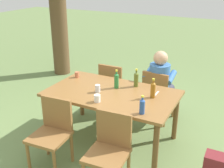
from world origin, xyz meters
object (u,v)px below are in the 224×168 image
(chair_far_right, at_px, (157,93))
(bottle_green, at_px, (116,80))
(chair_near_left, at_px, (53,130))
(bottle_olive, at_px, (136,79))
(bottle_amber, at_px, (153,89))
(chair_near_right, at_px, (110,147))
(dining_table, at_px, (112,97))
(table_knife, at_px, (155,95))
(cup_terracotta, at_px, (77,75))
(chair_far_left, at_px, (113,85))
(person_in_white_shirt, at_px, (160,82))
(cup_white, at_px, (97,98))
(bottle_blue, at_px, (142,106))
(cup_glass, at_px, (98,89))

(chair_far_right, xyz_separation_m, bottle_green, (-0.40, -0.65, 0.38))
(chair_near_left, xyz_separation_m, bottle_olive, (0.62, 1.16, 0.38))
(chair_near_left, xyz_separation_m, bottle_amber, (0.96, 0.91, 0.38))
(chair_near_right, distance_m, bottle_green, 1.13)
(dining_table, distance_m, bottle_olive, 0.45)
(bottle_olive, height_order, table_knife, bottle_olive)
(chair_near_left, bearing_deg, table_knife, 45.69)
(chair_near_right, distance_m, bottle_amber, 1.00)
(cup_terracotta, bearing_deg, chair_far_right, 26.30)
(chair_far_left, distance_m, bottle_amber, 1.26)
(person_in_white_shirt, bearing_deg, chair_near_left, -114.68)
(person_in_white_shirt, distance_m, bottle_olive, 0.65)
(chair_far_left, distance_m, bottle_green, 0.85)
(chair_far_right, bearing_deg, bottle_olive, -110.36)
(dining_table, height_order, cup_white, cup_white)
(person_in_white_shirt, height_order, table_knife, person_in_white_shirt)
(chair_far_right, height_order, cup_white, chair_far_right)
(dining_table, distance_m, bottle_amber, 0.59)
(bottle_green, xyz_separation_m, bottle_blue, (0.61, -0.55, -0.02))
(bottle_green, relative_size, bottle_olive, 1.02)
(chair_near_right, relative_size, bottle_olive, 3.27)
(bottle_blue, height_order, cup_white, bottle_blue)
(chair_far_right, relative_size, bottle_amber, 3.25)
(chair_far_left, bearing_deg, cup_glass, -76.20)
(chair_near_right, distance_m, cup_white, 0.70)
(bottle_green, bearing_deg, chair_far_right, 58.38)
(bottle_blue, distance_m, cup_white, 0.62)
(chair_far_left, height_order, cup_terracotta, chair_far_left)
(dining_table, relative_size, chair_far_right, 2.03)
(dining_table, bearing_deg, cup_white, -94.32)
(chair_far_left, xyz_separation_m, cup_terracotta, (-0.35, -0.56, 0.31))
(dining_table, bearing_deg, cup_terracotta, 161.19)
(bottle_blue, relative_size, cup_terracotta, 2.55)
(chair_far_right, bearing_deg, cup_terracotta, -153.70)
(chair_far_left, xyz_separation_m, table_knife, (0.96, -0.64, 0.27))
(chair_near_left, relative_size, cup_glass, 8.20)
(chair_near_right, height_order, bottle_amber, bottle_amber)
(chair_near_right, xyz_separation_m, bottle_green, (-0.40, 0.98, 0.38))
(bottle_green, bearing_deg, cup_terracotta, 172.80)
(dining_table, height_order, chair_far_right, chair_far_right)
(bottle_blue, relative_size, bottle_amber, 0.86)
(chair_far_left, distance_m, table_knife, 1.19)
(table_knife, bearing_deg, chair_far_left, 146.14)
(bottle_blue, xyz_separation_m, bottle_olive, (-0.38, 0.73, 0.02))
(bottle_olive, relative_size, cup_glass, 2.51)
(chair_far_right, xyz_separation_m, chair_far_left, (-0.79, -0.00, 0.00))
(dining_table, bearing_deg, chair_near_right, -64.36)
(chair_far_right, height_order, chair_far_left, same)
(chair_far_left, distance_m, bottle_blue, 1.60)
(chair_near_right, bearing_deg, person_in_white_shirt, 89.82)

